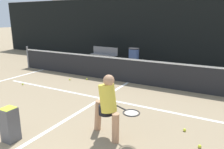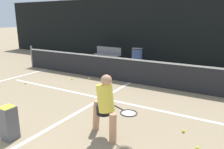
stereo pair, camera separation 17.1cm
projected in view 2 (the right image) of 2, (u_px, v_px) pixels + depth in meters
The scene contains 16 objects.
court_service_line at pixel (102, 98), 6.80m from camera, with size 8.25×0.10×0.01m, color white.
court_center_mark at pixel (89, 106), 6.22m from camera, with size 0.10×5.32×0.01m, color white.
net at pixel (130, 70), 8.32m from camera, with size 11.09×0.09×1.07m.
fence_back at pixel (165, 31), 11.45m from camera, with size 24.00×0.06×3.57m.
player_practicing at pixel (105, 104), 4.45m from camera, with size 1.20×0.45×1.36m.
tennis_ball_scattered_1 at pixel (72, 79), 8.81m from camera, with size 0.07×0.07×0.07m, color #D1E033.
tennis_ball_scattered_2 at pixel (89, 79), 8.84m from camera, with size 0.07×0.07×0.07m, color #D1E033.
tennis_ball_scattered_3 at pixel (198, 148), 4.15m from camera, with size 0.07×0.07×0.07m, color #D1E033.
tennis_ball_scattered_4 at pixel (183, 131), 4.77m from camera, with size 0.07×0.07×0.07m, color #D1E033.
tennis_ball_scattered_5 at pixel (25, 83), 8.25m from camera, with size 0.07×0.07×0.07m, color #D1E033.
ball_hopper at pixel (9, 122), 4.44m from camera, with size 0.28×0.28×0.71m.
courtside_bench at pixel (108, 54), 12.18m from camera, with size 1.61×0.46×0.86m.
trash_bin at pixel (137, 57), 11.09m from camera, with size 0.55×0.55×0.95m.
parked_car at pixel (214, 50), 13.19m from camera, with size 1.78×4.59×1.36m.
tree_mid at pixel (135, 6), 18.32m from camera, with size 3.38×3.38×3.87m.
building_far at pixel (203, 17), 21.61m from camera, with size 36.00×2.40×4.95m, color gray.
Camera 2 is at (3.50, -0.22, 2.43)m, focal length 35.00 mm.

